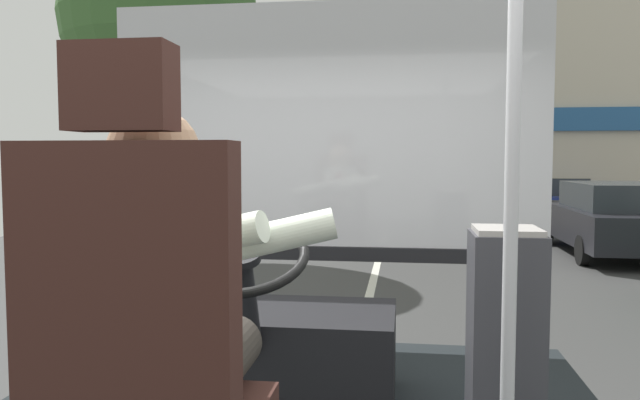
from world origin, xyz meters
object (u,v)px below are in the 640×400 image
(driver_seat, at_px, (147,382))
(steering_console, at_px, (268,350))
(parked_car_blue, at_px, (546,199))
(parked_car_black, at_px, (613,218))
(fare_box, at_px, (505,343))
(bus_driver, at_px, (167,299))
(handrail_pole, at_px, (513,130))

(driver_seat, xyz_separation_m, steering_console, (0.00, 1.26, -0.33))
(steering_console, bearing_deg, parked_car_blue, 73.46)
(parked_car_black, relative_size, parked_car_blue, 0.93)
(fare_box, bearing_deg, parked_car_blue, 77.00)
(fare_box, bearing_deg, driver_seat, -136.94)
(bus_driver, relative_size, fare_box, 0.98)
(parked_car_blue, bearing_deg, fare_box, -103.00)
(bus_driver, xyz_separation_m, parked_car_blue, (4.61, 16.65, -0.83))
(driver_seat, xyz_separation_m, bus_driver, (0.00, 0.13, 0.17))
(steering_console, bearing_deg, fare_box, -22.12)
(handrail_pole, bearing_deg, fare_box, 83.02)
(handrail_pole, height_order, parked_car_blue, handrail_pole)
(fare_box, bearing_deg, handrail_pole, -96.98)
(fare_box, height_order, parked_car_blue, fare_box)
(bus_driver, bearing_deg, parked_car_blue, 74.53)
(bus_driver, bearing_deg, driver_seat, -90.00)
(handrail_pole, xyz_separation_m, parked_car_blue, (3.70, 16.17, -1.27))
(driver_seat, relative_size, handrail_pole, 0.57)
(steering_console, bearing_deg, driver_seat, -90.00)
(bus_driver, distance_m, handrail_pole, 1.12)
(bus_driver, relative_size, handrail_pole, 0.35)
(fare_box, bearing_deg, bus_driver, -141.35)
(parked_car_black, distance_m, parked_car_blue, 5.83)
(bus_driver, xyz_separation_m, parked_car_black, (4.56, 10.82, -0.80))
(steering_console, bearing_deg, parked_car_black, 64.81)
(handrail_pole, distance_m, parked_car_blue, 16.64)
(parked_car_black, xyz_separation_m, parked_car_blue, (0.05, 5.83, -0.04))
(handrail_pole, height_order, parked_car_black, handrail_pole)
(bus_driver, distance_m, parked_car_blue, 17.30)
(bus_driver, xyz_separation_m, handrail_pole, (0.91, 0.48, 0.43))
(driver_seat, relative_size, fare_box, 1.58)
(steering_console, distance_m, handrail_pole, 1.45)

